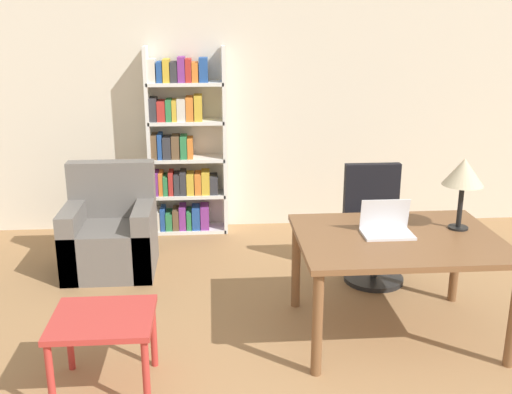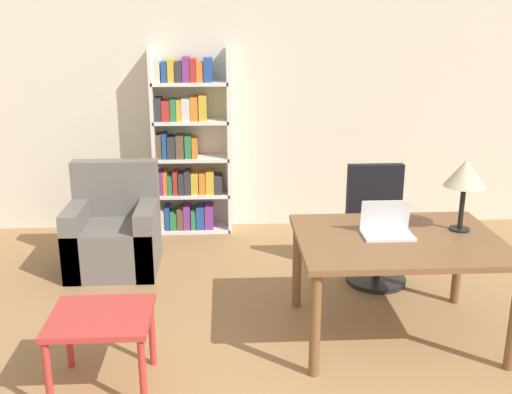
{
  "view_description": "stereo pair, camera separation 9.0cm",
  "coord_description": "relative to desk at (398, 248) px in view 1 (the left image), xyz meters",
  "views": [
    {
      "loc": [
        -0.67,
        -1.81,
        2.23
      ],
      "look_at": [
        -0.36,
        2.22,
        1.01
      ],
      "focal_mm": 42.0,
      "sensor_mm": 36.0,
      "label": 1
    },
    {
      "loc": [
        -0.58,
        -1.82,
        2.23
      ],
      "look_at": [
        -0.36,
        2.22,
        1.01
      ],
      "focal_mm": 42.0,
      "sensor_mm": 36.0,
      "label": 2
    }
  ],
  "objects": [
    {
      "name": "bookshelf",
      "position": [
        -1.59,
        2.32,
        0.24
      ],
      "size": [
        0.81,
        0.28,
        1.95
      ],
      "color": "white",
      "rests_on": "ground_plane"
    },
    {
      "name": "office_chair",
      "position": [
        0.11,
        0.98,
        -0.21
      ],
      "size": [
        0.52,
        0.52,
        1.01
      ],
      "color": "black",
      "rests_on": "ground_plane"
    },
    {
      "name": "table_lamp",
      "position": [
        0.48,
        0.13,
        0.5
      ],
      "size": [
        0.29,
        0.29,
        0.52
      ],
      "color": "black",
      "rests_on": "desk"
    },
    {
      "name": "armchair",
      "position": [
        -2.22,
        1.34,
        -0.35
      ],
      "size": [
        0.79,
        0.71,
        0.96
      ],
      "color": "#66605B",
      "rests_on": "ground_plane"
    },
    {
      "name": "side_table_blue",
      "position": [
        -1.97,
        -0.54,
        -0.24
      ],
      "size": [
        0.61,
        0.55,
        0.5
      ],
      "color": "#B2332D",
      "rests_on": "ground_plane"
    },
    {
      "name": "laptop",
      "position": [
        -0.07,
        0.06,
        0.14
      ],
      "size": [
        0.35,
        0.23,
        0.24
      ],
      "color": "silver",
      "rests_on": "desk"
    },
    {
      "name": "desk",
      "position": [
        0.0,
        0.0,
        0.0
      ],
      "size": [
        1.41,
        1.08,
        0.76
      ],
      "color": "brown",
      "rests_on": "ground_plane"
    },
    {
      "name": "wall_back",
      "position": [
        -0.63,
        2.51,
        0.68
      ],
      "size": [
        8.0,
        0.06,
        2.7
      ],
      "color": "beige",
      "rests_on": "ground_plane"
    }
  ]
}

